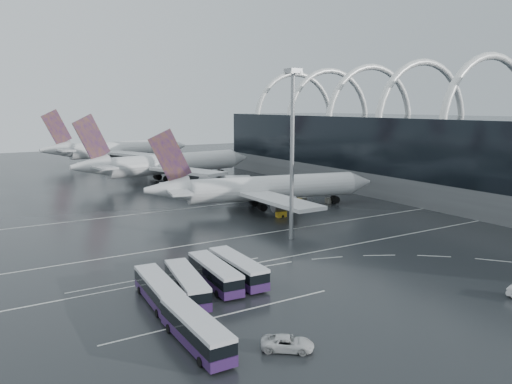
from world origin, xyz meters
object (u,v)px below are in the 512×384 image
airliner_main (262,189)px  airliner_gate_c (116,150)px  bus_row_near_a (159,290)px  bus_row_far_a (196,329)px  bus_row_near_c (215,273)px  bus_row_near_b (187,284)px  floodlight_mast (292,134)px  airliner_gate_b (165,165)px  gse_cart_belly_b (303,200)px  bus_row_near_d (237,268)px  gse_cart_belly_c (281,214)px  gse_cart_belly_d (330,200)px  gse_cart_belly_e (297,201)px  van_curve_a (288,343)px

airliner_main → airliner_gate_c: 106.97m
bus_row_near_a → bus_row_far_a: 11.91m
airliner_main → bus_row_near_c: airliner_main is taller
bus_row_near_b → floodlight_mast: 34.62m
airliner_gate_b → gse_cart_belly_b: bearing=-79.1°
bus_row_near_d → floodlight_mast: 27.90m
airliner_gate_b → bus_row_far_a: (-36.49, -101.76, -3.54)m
gse_cart_belly_c → gse_cart_belly_d: 19.84m
airliner_main → gse_cart_belly_e: size_ratio=23.78×
bus_row_near_b → bus_row_far_a: bearing=170.0°
floodlight_mast → gse_cart_belly_d: (26.99, 21.88, -17.53)m
bus_row_far_a → airliner_gate_b: bearing=-19.0°
airliner_main → bus_row_near_d: airliner_main is taller
bus_row_near_b → van_curve_a: 17.50m
bus_row_near_a → gse_cart_belly_c: size_ratio=5.78×
bus_row_near_d → van_curve_a: size_ratio=2.49×
bus_row_near_a → bus_row_near_d: 11.87m
floodlight_mast → gse_cart_belly_c: 24.71m
bus_row_near_c → gse_cart_belly_e: size_ratio=5.50×
airliner_main → bus_row_near_b: bearing=-120.3°
gse_cart_belly_c → airliner_gate_b: bearing=92.2°
bus_row_near_b → bus_row_near_d: 8.40m
gse_cart_belly_d → gse_cart_belly_e: size_ratio=1.03×
gse_cart_belly_b → gse_cart_belly_c: 17.43m
gse_cart_belly_b → bus_row_near_b: bearing=-139.3°
airliner_main → gse_cart_belly_d: 18.32m
gse_cart_belly_d → floodlight_mast: bearing=-141.0°
bus_row_near_c → gse_cart_belly_e: bus_row_near_c is taller
airliner_gate_b → van_curve_a: 111.20m
bus_row_near_c → floodlight_mast: size_ratio=0.43×
floodlight_mast → gse_cart_belly_e: (19.50, 25.20, -17.55)m
bus_row_near_b → gse_cart_belly_c: (34.59, 30.58, -1.09)m
bus_row_far_a → gse_cart_belly_e: size_ratio=5.39×
bus_row_near_d → gse_cart_belly_d: (45.13, 35.20, -1.05)m
airliner_main → gse_cart_belly_e: (10.23, 0.84, -3.95)m
bus_row_near_c → van_curve_a: bearing=178.5°
bus_row_near_d → gse_cart_belly_c: bearing=-40.5°
airliner_main → gse_cart_belly_d: bearing=3.6°
gse_cart_belly_e → gse_cart_belly_b: bearing=21.1°
floodlight_mast → airliner_main: bearing=69.2°
bus_row_near_b → floodlight_mast: size_ratio=0.44×
gse_cart_belly_e → bus_row_near_b: bearing=-138.5°
bus_row_near_c → bus_row_near_d: bearing=-81.4°
bus_row_near_b → gse_cart_belly_c: bearing=-39.0°
airliner_gate_b → bus_row_far_a: size_ratio=4.91×
airliner_main → gse_cart_belly_c: bearing=-84.5°
airliner_gate_b → airliner_gate_c: (1.18, 56.76, 0.22)m
airliner_gate_c → floodlight_mast: 132.12m
bus_row_near_d → bus_row_far_a: bus_row_near_d is taller
bus_row_near_b → gse_cart_belly_d: bearing=-45.5°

